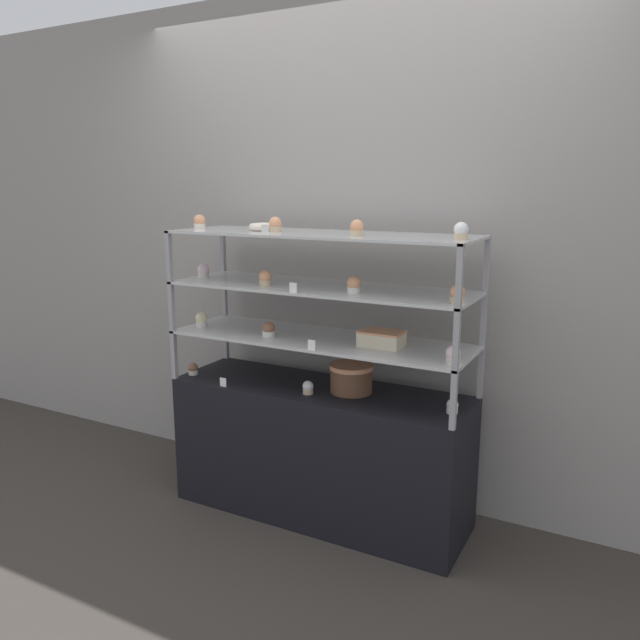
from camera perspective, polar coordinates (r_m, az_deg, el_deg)
ground_plane at (r=3.33m, az=0.00°, el=-17.10°), size 20.00×20.00×0.00m
back_wall at (r=3.25m, az=3.14°, el=6.38°), size 8.00×0.05×2.60m
display_base at (r=3.18m, az=0.00°, el=-11.88°), size 1.47×0.46×0.66m
display_riser_lower at (r=2.99m, az=0.00°, el=-1.90°), size 1.47×0.46×0.25m
display_riser_middle at (r=2.94m, az=0.00°, el=2.83°), size 1.47×0.46×0.25m
display_riser_upper at (r=2.91m, az=0.00°, el=7.70°), size 1.47×0.46×0.25m
layer_cake_centerpiece at (r=2.98m, az=2.89°, el=-5.32°), size 0.21×0.21×0.14m
sheet_cake_frosted at (r=2.84m, az=5.65°, el=-1.70°), size 0.20×0.13×0.07m
cupcake_0 at (r=3.32m, az=-11.53°, el=-4.40°), size 0.05×0.05×0.06m
cupcake_1 at (r=2.96m, az=-1.11°, el=-6.21°), size 0.05×0.05×0.06m
cupcake_2 at (r=2.78m, az=12.01°, el=-7.75°), size 0.05×0.05×0.06m
price_tag_0 at (r=3.10m, az=-8.85°, el=-5.65°), size 0.04×0.00×0.04m
cupcake_3 at (r=3.29m, az=-10.77°, el=0.04°), size 0.06×0.06×0.07m
cupcake_4 at (r=3.02m, az=-4.73°, el=-0.85°), size 0.06×0.06×0.07m
cupcake_5 at (r=2.62m, az=12.09°, el=-3.14°), size 0.06×0.06×0.07m
price_tag_1 at (r=2.77m, az=-0.77°, el=-2.28°), size 0.04×0.00×0.04m
cupcake_6 at (r=3.27m, az=-10.60°, el=4.43°), size 0.06×0.06×0.07m
cupcake_7 at (r=2.97m, az=-5.02°, el=3.81°), size 0.06×0.06×0.07m
cupcake_8 at (r=2.76m, az=3.11°, el=3.21°), size 0.06×0.06×0.07m
cupcake_9 at (r=2.58m, az=12.46°, el=2.31°), size 0.06×0.06×0.07m
price_tag_2 at (r=2.77m, az=-2.47°, el=2.98°), size 0.04×0.00×0.04m
cupcake_10 at (r=3.25m, az=-10.97°, el=8.79°), size 0.06×0.06×0.07m
cupcake_11 at (r=2.98m, az=-4.11°, el=8.69°), size 0.06×0.06×0.07m
cupcake_12 at (r=2.73m, az=3.39°, el=8.37°), size 0.06×0.06×0.07m
cupcake_13 at (r=2.61m, az=12.78°, el=7.92°), size 0.06×0.06×0.07m
price_tag_3 at (r=2.81m, az=-5.05°, el=8.23°), size 0.04×0.00×0.04m
donut_glazed at (r=3.08m, az=-5.21°, el=8.48°), size 0.14×0.14×0.04m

